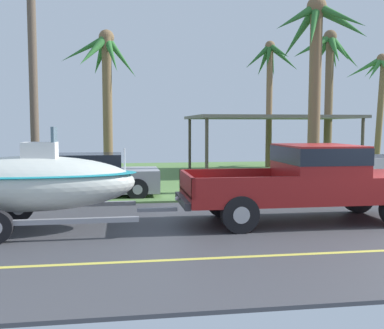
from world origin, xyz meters
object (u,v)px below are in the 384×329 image
Objects in this scene: pickup_truck_towing at (316,179)px; parked_sedan_near at (88,176)px; palm_tree_near_right at (328,67)px; palm_tree_mid at (270,74)px; palm_tree_far_left at (105,72)px; palm_tree_far_right at (382,81)px; palm_tree_near_left at (317,53)px; carport_awning at (269,118)px; boat_on_trailer at (29,183)px; utility_pole at (33,56)px.

parked_sedan_near is (-5.59, 4.58, -0.35)m from pickup_truck_towing.
palm_tree_mid is at bearing 144.51° from palm_tree_near_right.
palm_tree_near_right is 1.04× the size of palm_tree_mid.
palm_tree_mid reaches higher than palm_tree_far_left.
pickup_truck_towing is 16.85m from palm_tree_far_right.
palm_tree_near_left is 8.12m from palm_tree_near_right.
parked_sedan_near is 10.19m from carport_awning.
boat_on_trailer is at bearing -126.06° from palm_tree_mid.
palm_tree_near_right reaches higher than palm_tree_near_left.
utility_pole is at bearing -174.37° from palm_tree_near_left.
palm_tree_mid is 9.41m from palm_tree_far_left.
palm_tree_far_left is at bearing 71.90° from utility_pole.
palm_tree_far_right is (7.24, 2.69, 2.10)m from carport_awning.
palm_tree_far_left is at bearing -164.29° from palm_tree_far_right.
palm_tree_mid is at bearing 81.57° from palm_tree_near_left.
palm_tree_far_right is at bearing 20.36° from carport_awning.
palm_tree_mid is 6.34m from palm_tree_far_right.
palm_tree_mid is at bearing 43.72° from utility_pole.
carport_awning is 3.73m from palm_tree_mid.
palm_tree_near_left is 1.05× the size of palm_tree_far_right.
palm_tree_far_right reaches higher than pickup_truck_towing.
parked_sedan_near is 8.52m from palm_tree_near_left.
palm_tree_mid is (0.91, 2.73, 2.38)m from carport_awning.
palm_tree_far_left reaches higher than boat_on_trailer.
parked_sedan_near is at bearing -147.84° from palm_tree_near_right.
parked_sedan_near is 6.01m from palm_tree_far_left.
palm_tree_far_left is at bearing 84.65° from parked_sedan_near.
palm_tree_far_left is 5.91m from utility_pole.
palm_tree_far_left is at bearing 119.25° from pickup_truck_towing.
palm_tree_near_left is 0.97× the size of palm_tree_mid.
palm_tree_near_left reaches higher than parked_sedan_near.
parked_sedan_near is at bearing 140.69° from pickup_truck_towing.
boat_on_trailer is at bearing -98.32° from palm_tree_far_left.
palm_tree_near_left is (7.52, -0.09, 4.00)m from parked_sedan_near.
pickup_truck_towing is at bearing 0.00° from boat_on_trailer.
pickup_truck_towing is 0.93× the size of palm_tree_far_left.
utility_pole reaches higher than palm_tree_mid.
boat_on_trailer is at bearing -101.28° from parked_sedan_near.
palm_tree_near_right is at bearing 32.47° from utility_pole.
parked_sedan_near is at bearing -135.08° from palm_tree_mid.
pickup_truck_towing is at bearing -103.63° from palm_tree_mid.
boat_on_trailer is 1.32× the size of parked_sedan_near.
palm_tree_far_right is 0.76× the size of utility_pole.
boat_on_trailer is 0.93× the size of palm_tree_far_right.
palm_tree_near_right is at bearing 16.57° from carport_awning.
utility_pole is at bearing -142.87° from carport_awning.
utility_pole is (-1.83, -5.61, -0.25)m from palm_tree_far_left.
palm_tree_near_left is at bearing -0.72° from parked_sedan_near.
carport_awning is 8.01m from palm_tree_far_right.
carport_awning is 1.10× the size of palm_tree_mid.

